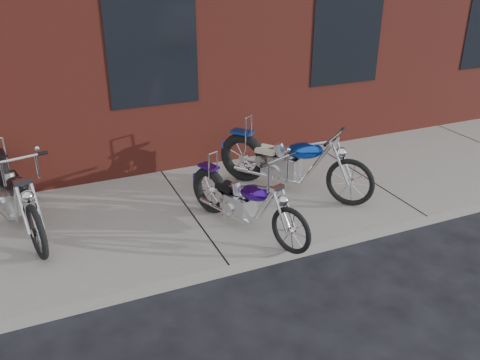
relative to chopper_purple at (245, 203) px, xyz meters
name	(u,v)px	position (x,y,z in m)	size (l,w,h in m)	color
ground	(229,276)	(-0.51, -0.71, -0.53)	(120.00, 120.00, 0.00)	#27272E
sidewalk	(190,215)	(-0.51, 0.79, -0.46)	(22.00, 3.00, 0.15)	#999790
chopper_purple	(245,203)	(0.00, 0.00, 0.00)	(0.88, 2.01, 1.19)	black
chopper_blue	(290,164)	(1.09, 0.78, 0.07)	(1.61, 2.06, 1.09)	black
chopper_third	(17,198)	(-2.72, 1.25, 0.05)	(0.73, 2.38, 1.22)	black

